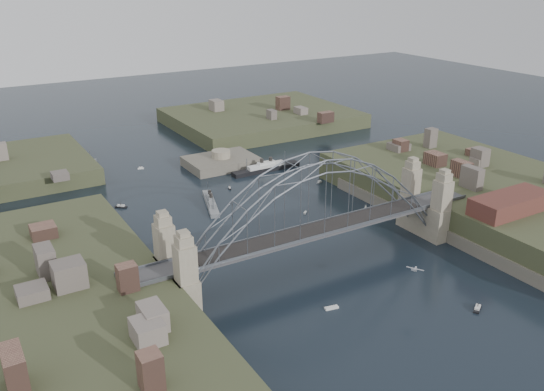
{
  "coord_description": "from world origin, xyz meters",
  "views": [
    {
      "loc": [
        -63.61,
        -88.24,
        59.31
      ],
      "look_at": [
        0.0,
        18.0,
        10.0
      ],
      "focal_mm": 37.52,
      "sensor_mm": 36.0,
      "label": 1
    }
  ],
  "objects": [
    {
      "name": "ground",
      "position": [
        0.0,
        0.0,
        0.0
      ],
      "size": [
        500.0,
        500.0,
        0.0
      ],
      "primitive_type": "plane",
      "color": "black",
      "rests_on": "ground"
    },
    {
      "name": "bridge",
      "position": [
        0.0,
        0.0,
        12.32
      ],
      "size": [
        84.0,
        13.8,
        24.6
      ],
      "color": "#444446",
      "rests_on": "ground"
    },
    {
      "name": "shore_west",
      "position": [
        -57.32,
        0.0,
        1.97
      ],
      "size": [
        50.5,
        90.0,
        12.0
      ],
      "color": "#3A3F24",
      "rests_on": "ground"
    },
    {
      "name": "shore_east",
      "position": [
        57.32,
        0.0,
        1.97
      ],
      "size": [
        50.5,
        90.0,
        12.0
      ],
      "color": "#3A3F24",
      "rests_on": "ground"
    },
    {
      "name": "headland_ne",
      "position": [
        50.0,
        110.0,
        0.75
      ],
      "size": [
        70.0,
        55.0,
        9.5
      ],
      "primitive_type": "cube",
      "color": "#3A3F24",
      "rests_on": "ground"
    },
    {
      "name": "fort_island",
      "position": [
        12.0,
        70.0,
        -0.34
      ],
      "size": [
        22.0,
        16.0,
        9.4
      ],
      "color": "#5D574A",
      "rests_on": "ground"
    },
    {
      "name": "wharf_shed",
      "position": [
        44.0,
        -14.0,
        10.0
      ],
      "size": [
        20.0,
        8.0,
        4.0
      ],
      "primitive_type": "cube",
      "color": "#592D26",
      "rests_on": "shore_east"
    },
    {
      "name": "naval_cruiser_near",
      "position": [
        -5.07,
        41.8,
        0.82
      ],
      "size": [
        7.55,
        17.54,
        5.29
      ],
      "color": "gray",
      "rests_on": "ground"
    },
    {
      "name": "naval_cruiser_far",
      "position": [
        -26.14,
        89.03,
        0.81
      ],
      "size": [
        9.17,
        14.63,
        5.22
      ],
      "color": "gray",
      "rests_on": "ground"
    },
    {
      "name": "ocean_liner",
      "position": [
        22.22,
        58.67,
        0.89
      ],
      "size": [
        23.42,
        3.51,
        5.74
      ],
      "color": "black",
      "rests_on": "ground"
    },
    {
      "name": "aeroplane",
      "position": [
        7.42,
        -21.69,
        7.2
      ],
      "size": [
        2.02,
        2.97,
        0.48
      ],
      "color": "#B9BAC1"
    },
    {
      "name": "small_boat_a",
      "position": [
        -19.92,
        23.1,
        0.28
      ],
      "size": [
        1.49,
        2.78,
        1.43
      ],
      "color": "silver",
      "rests_on": "ground"
    },
    {
      "name": "small_boat_b",
      "position": [
        13.91,
        24.31,
        0.15
      ],
      "size": [
        1.55,
        1.48,
        0.45
      ],
      "color": "silver",
      "rests_on": "ground"
    },
    {
      "name": "small_boat_c",
      "position": [
        -7.07,
        -15.6,
        0.15
      ],
      "size": [
        2.8,
        1.38,
        0.45
      ],
      "color": "silver",
      "rests_on": "ground"
    },
    {
      "name": "small_boat_d",
      "position": [
        30.28,
        40.95,
        0.29
      ],
      "size": [
        2.15,
        1.5,
        1.43
      ],
      "color": "silver",
      "rests_on": "ground"
    },
    {
      "name": "small_boat_e",
      "position": [
        -26.34,
        52.9,
        0.28
      ],
      "size": [
        3.12,
        2.92,
        1.43
      ],
      "color": "silver",
      "rests_on": "ground"
    },
    {
      "name": "small_boat_f",
      "position": [
        4.89,
        50.18,
        0.3
      ],
      "size": [
        0.95,
        1.71,
        1.43
      ],
      "color": "silver",
      "rests_on": "ground"
    },
    {
      "name": "small_boat_g",
      "position": [
        16.19,
        -29.99,
        0.28
      ],
      "size": [
        3.17,
        2.42,
        1.43
      ],
      "color": "silver",
      "rests_on": "ground"
    },
    {
      "name": "small_boat_h",
      "position": [
        -11.37,
        80.78,
        0.29
      ],
      "size": [
        1.99,
        1.11,
        1.43
      ],
      "color": "silver",
      "rests_on": "ground"
    },
    {
      "name": "small_boat_i",
      "position": [
        28.21,
        17.08,
        0.8
      ],
      "size": [
        2.74,
        2.38,
        2.38
      ],
      "color": "silver",
      "rests_on": "ground"
    }
  ]
}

